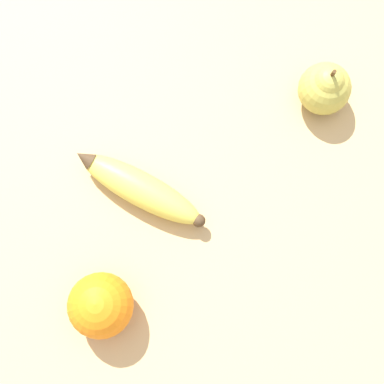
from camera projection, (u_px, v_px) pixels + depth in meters
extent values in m
plane|color=tan|center=(185.00, 194.00, 0.71)|extent=(3.00, 3.00, 0.00)
ellipsoid|color=#DBCC4C|center=(141.00, 189.00, 0.69)|extent=(0.18, 0.12, 0.04)
cone|color=#47331E|center=(84.00, 158.00, 0.70)|extent=(0.04, 0.03, 0.03)
sphere|color=#47331E|center=(199.00, 221.00, 0.68)|extent=(0.02, 0.02, 0.02)
sphere|color=orange|center=(101.00, 305.00, 0.64)|extent=(0.08, 0.08, 0.08)
sphere|color=#B7AD47|center=(324.00, 89.00, 0.71)|extent=(0.07, 0.07, 0.07)
sphere|color=#B7AD47|center=(328.00, 82.00, 0.69)|extent=(0.04, 0.04, 0.04)
cylinder|color=#4C3319|center=(333.00, 74.00, 0.67)|extent=(0.01, 0.01, 0.02)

